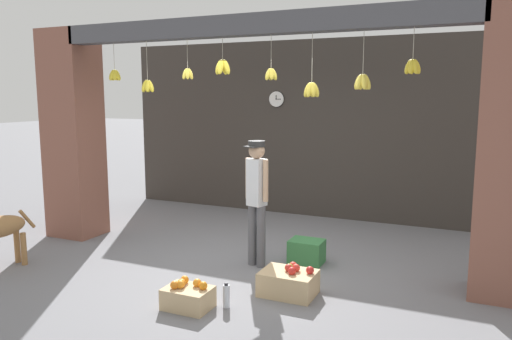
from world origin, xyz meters
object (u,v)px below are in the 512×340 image
(produce_box_green, at_px, (307,251))
(fruit_crate_apples, at_px, (289,282))
(fruit_crate_oranges, at_px, (188,297))
(water_bottle, at_px, (226,296))
(wall_clock, at_px, (276,99))
(shopkeeper, at_px, (257,194))

(produce_box_green, bearing_deg, fruit_crate_apples, -81.90)
(fruit_crate_oranges, distance_m, produce_box_green, 1.87)
(water_bottle, bearing_deg, produce_box_green, 79.21)
(water_bottle, bearing_deg, wall_clock, 105.09)
(produce_box_green, xyz_separation_m, wall_clock, (-1.37, 2.37, 1.87))
(fruit_crate_apples, height_order, wall_clock, wall_clock)
(fruit_crate_oranges, xyz_separation_m, wall_clock, (-0.73, 4.13, 1.90))
(water_bottle, height_order, wall_clock, wall_clock)
(produce_box_green, bearing_deg, shopkeeper, -147.07)
(water_bottle, bearing_deg, fruit_crate_oranges, -153.35)
(shopkeeper, bearing_deg, fruit_crate_oranges, 102.27)
(water_bottle, relative_size, wall_clock, 0.91)
(shopkeeper, relative_size, fruit_crate_apples, 2.71)
(fruit_crate_apples, bearing_deg, produce_box_green, 98.10)
(wall_clock, bearing_deg, water_bottle, -74.91)
(fruit_crate_oranges, relative_size, produce_box_green, 1.11)
(shopkeeper, height_order, fruit_crate_oranges, shopkeeper)
(shopkeeper, xyz_separation_m, fruit_crate_oranges, (-0.11, -1.42, -0.78))
(shopkeeper, height_order, water_bottle, shopkeeper)
(produce_box_green, bearing_deg, water_bottle, -100.79)
(shopkeeper, relative_size, produce_box_green, 3.74)
(shopkeeper, relative_size, fruit_crate_oranges, 3.37)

